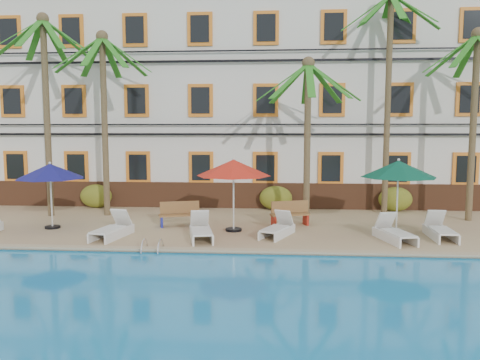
# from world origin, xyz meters

# --- Properties ---
(ground) EXTENTS (100.00, 100.00, 0.00)m
(ground) POSITION_xyz_m (0.00, 0.00, 0.00)
(ground) COLOR #384C23
(ground) RESTS_ON ground
(pool_deck) EXTENTS (30.00, 12.00, 0.25)m
(pool_deck) POSITION_xyz_m (0.00, 5.00, 0.12)
(pool_deck) COLOR tan
(pool_deck) RESTS_ON ground
(swimming_pool) EXTENTS (26.00, 12.00, 0.20)m
(swimming_pool) POSITION_xyz_m (0.00, -7.00, 0.10)
(swimming_pool) COLOR #1B86CB
(swimming_pool) RESTS_ON ground
(pool_coping) EXTENTS (30.00, 0.35, 0.06)m
(pool_coping) POSITION_xyz_m (0.00, -0.90, 0.28)
(pool_coping) COLOR tan
(pool_coping) RESTS_ON pool_deck
(hotel_building) EXTENTS (25.40, 6.44, 10.22)m
(hotel_building) POSITION_xyz_m (0.00, 9.98, 5.37)
(hotel_building) COLOR silver
(hotel_building) RESTS_ON pool_deck
(palm_a) EXTENTS (4.08, 4.08, 8.43)m
(palm_a) POSITION_xyz_m (-7.60, 4.43, 5.61)
(palm_a) COLOR brown
(palm_a) RESTS_ON pool_deck
(palm_b) EXTENTS (4.08, 4.08, 7.75)m
(palm_b) POSITION_xyz_m (-5.25, 4.73, 5.22)
(palm_b) COLOR brown
(palm_b) RESTS_ON pool_deck
(palm_c) EXTENTS (4.08, 4.08, 6.49)m
(palm_c) POSITION_xyz_m (3.20, 4.04, 4.48)
(palm_c) COLOR brown
(palm_c) RESTS_ON pool_deck
(palm_d) EXTENTS (4.08, 4.08, 9.55)m
(palm_d) POSITION_xyz_m (6.74, 5.98, 6.24)
(palm_d) COLOR brown
(palm_d) RESTS_ON pool_deck
(palm_e) EXTENTS (4.08, 4.08, 7.62)m
(palm_e) POSITION_xyz_m (9.77, 4.62, 5.14)
(palm_e) COLOR brown
(palm_e) RESTS_ON pool_deck
(shrub_left) EXTENTS (1.50, 0.90, 1.10)m
(shrub_left) POSITION_xyz_m (-6.45, 6.60, 0.80)
(shrub_left) COLOR #1E4E16
(shrub_left) RESTS_ON pool_deck
(shrub_mid) EXTENTS (1.50, 0.90, 1.10)m
(shrub_mid) POSITION_xyz_m (1.99, 6.60, 0.80)
(shrub_mid) COLOR #1E4E16
(shrub_mid) RESTS_ON pool_deck
(shrub_right) EXTENTS (1.50, 0.90, 1.10)m
(shrub_right) POSITION_xyz_m (7.36, 6.60, 0.80)
(shrub_right) COLOR #1E4E16
(shrub_right) RESTS_ON pool_deck
(umbrella_blue) EXTENTS (2.49, 2.49, 2.49)m
(umbrella_blue) POSITION_xyz_m (-6.34, 1.96, 2.37)
(umbrella_blue) COLOR black
(umbrella_blue) RESTS_ON pool_deck
(umbrella_red) EXTENTS (2.68, 2.68, 2.67)m
(umbrella_red) POSITION_xyz_m (0.45, 1.98, 2.53)
(umbrella_red) COLOR black
(umbrella_red) RESTS_ON pool_deck
(umbrella_green) EXTENTS (2.66, 2.66, 2.66)m
(umbrella_green) POSITION_xyz_m (6.25, 2.06, 2.52)
(umbrella_green) COLOR black
(umbrella_green) RESTS_ON pool_deck
(lounger_b) EXTENTS (1.04, 2.01, 0.91)m
(lounger_b) POSITION_xyz_m (-3.58, 0.64, 0.54)
(lounger_b) COLOR silver
(lounger_b) RESTS_ON pool_deck
(lounger_c) EXTENTS (1.09, 2.02, 0.91)m
(lounger_c) POSITION_xyz_m (-0.54, 0.63, 0.54)
(lounger_c) COLOR silver
(lounger_c) RESTS_ON pool_deck
(lounger_d) EXTENTS (1.30, 1.90, 0.85)m
(lounger_d) POSITION_xyz_m (2.04, 1.24, 0.52)
(lounger_d) COLOR silver
(lounger_d) RESTS_ON pool_deck
(lounger_e) EXTENTS (1.11, 1.99, 0.89)m
(lounger_e) POSITION_xyz_m (5.86, 0.81, 0.54)
(lounger_e) COLOR silver
(lounger_e) RESTS_ON pool_deck
(lounger_f) EXTENTS (0.74, 1.91, 0.89)m
(lounger_f) POSITION_xyz_m (7.52, 1.33, 0.54)
(lounger_f) COLOR silver
(lounger_f) RESTS_ON pool_deck
(bench_left) EXTENTS (1.57, 0.90, 0.93)m
(bench_left) POSITION_xyz_m (-1.73, 2.73, 0.72)
(bench_left) COLOR olive
(bench_left) RESTS_ON pool_deck
(bench_right) EXTENTS (1.57, 0.92, 0.93)m
(bench_right) POSITION_xyz_m (2.49, 3.15, 0.72)
(bench_right) COLOR olive
(bench_right) RESTS_ON pool_deck
(pool_ladder) EXTENTS (0.54, 0.74, 0.74)m
(pool_ladder) POSITION_xyz_m (-1.77, -1.00, 0.25)
(pool_ladder) COLOR silver
(pool_ladder) RESTS_ON ground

